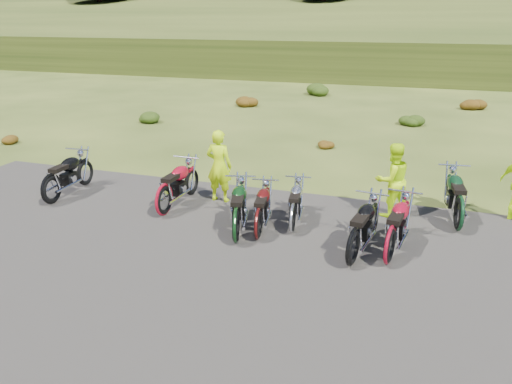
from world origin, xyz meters
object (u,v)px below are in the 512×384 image
(motorcycle_3, at_px, (292,233))
(motorcycle_7, at_px, (457,231))
(person_middle, at_px, (219,167))
(motorcycle_0, at_px, (54,204))

(motorcycle_3, xyz_separation_m, motorcycle_7, (3.59, 1.34, 0.00))
(motorcycle_3, distance_m, person_middle, 2.91)
(motorcycle_7, bearing_deg, motorcycle_3, 103.79)
(motorcycle_3, bearing_deg, person_middle, 51.51)
(motorcycle_7, height_order, person_middle, person_middle)
(motorcycle_0, distance_m, motorcycle_7, 10.17)
(motorcycle_0, xyz_separation_m, motorcycle_3, (6.46, 0.23, 0.00))
(motorcycle_0, height_order, motorcycle_7, motorcycle_7)
(person_middle, bearing_deg, motorcycle_0, 23.96)
(motorcycle_3, xyz_separation_m, person_middle, (-2.37, 1.39, 0.96))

